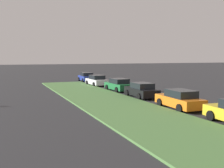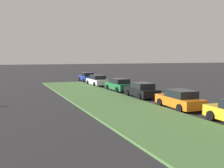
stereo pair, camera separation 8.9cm
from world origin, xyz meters
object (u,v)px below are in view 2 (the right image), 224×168
(parked_car_orange, at_px, (180,99))
(parked_car_black, at_px, (142,90))
(parked_car_white, at_px, (97,80))
(parked_car_blue, at_px, (87,77))
(parked_car_green, at_px, (119,85))

(parked_car_orange, relative_size, parked_car_black, 1.00)
(parked_car_white, height_order, parked_car_blue, same)
(parked_car_orange, height_order, parked_car_white, same)
(parked_car_black, height_order, parked_car_blue, same)
(parked_car_green, bearing_deg, parked_car_black, 177.70)
(parked_car_green, bearing_deg, parked_car_blue, -2.85)
(parked_car_orange, distance_m, parked_car_green, 11.47)
(parked_car_black, xyz_separation_m, parked_car_white, (11.98, 0.41, 0.00))
(parked_car_black, height_order, parked_car_white, same)
(parked_car_green, distance_m, parked_car_white, 6.56)
(parked_car_green, height_order, parked_car_blue, same)
(parked_car_black, relative_size, parked_car_white, 1.00)
(parked_car_black, bearing_deg, parked_car_blue, 1.48)
(parked_car_black, relative_size, parked_car_blue, 1.00)
(parked_car_green, bearing_deg, parked_car_white, 1.60)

